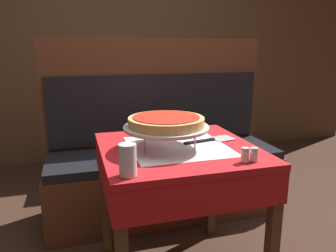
{
  "coord_description": "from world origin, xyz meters",
  "views": [
    {
      "loc": [
        -0.48,
        -1.45,
        1.2
      ],
      "look_at": [
        -0.06,
        -0.04,
        0.85
      ],
      "focal_mm": 35.0,
      "sensor_mm": 36.0,
      "label": 1
    }
  ],
  "objects_px": {
    "deep_dish_pizza": "(166,121)",
    "water_glass_near": "(128,160)",
    "booth_bench": "(163,165)",
    "pizza_pan_stand": "(166,128)",
    "dining_table_front": "(178,167)",
    "pizza_server": "(211,140)",
    "dining_table_rear": "(127,107)",
    "salt_shaker": "(245,155)",
    "condiment_caddy": "(124,92)",
    "pepper_shaker": "(254,154)"
  },
  "relations": [
    {
      "from": "pizza_pan_stand",
      "to": "booth_bench",
      "type": "bearing_deg",
      "value": 75.72
    },
    {
      "from": "dining_table_rear",
      "to": "salt_shaker",
      "type": "bearing_deg",
      "value": -84.96
    },
    {
      "from": "dining_table_rear",
      "to": "salt_shaker",
      "type": "relative_size",
      "value": 11.85
    },
    {
      "from": "pizza_server",
      "to": "salt_shaker",
      "type": "bearing_deg",
      "value": -89.39
    },
    {
      "from": "pepper_shaker",
      "to": "deep_dish_pizza",
      "type": "bearing_deg",
      "value": 137.19
    },
    {
      "from": "dining_table_front",
      "to": "pepper_shaker",
      "type": "height_order",
      "value": "pepper_shaker"
    },
    {
      "from": "dining_table_front",
      "to": "pizza_pan_stand",
      "type": "distance_m",
      "value": 0.22
    },
    {
      "from": "dining_table_rear",
      "to": "pizza_pan_stand",
      "type": "relative_size",
      "value": 1.81
    },
    {
      "from": "booth_bench",
      "to": "salt_shaker",
      "type": "bearing_deg",
      "value": -86.05
    },
    {
      "from": "dining_table_front",
      "to": "dining_table_rear",
      "type": "xyz_separation_m",
      "value": [
        0.03,
        1.68,
        0.01
      ]
    },
    {
      "from": "pepper_shaker",
      "to": "salt_shaker",
      "type": "bearing_deg",
      "value": 180.0
    },
    {
      "from": "pizza_server",
      "to": "condiment_caddy",
      "type": "bearing_deg",
      "value": 96.57
    },
    {
      "from": "deep_dish_pizza",
      "to": "pepper_shaker",
      "type": "bearing_deg",
      "value": -42.81
    },
    {
      "from": "pizza_pan_stand",
      "to": "water_glass_near",
      "type": "relative_size",
      "value": 3.31
    },
    {
      "from": "water_glass_near",
      "to": "pizza_pan_stand",
      "type": "bearing_deg",
      "value": 51.43
    },
    {
      "from": "dining_table_rear",
      "to": "pizza_server",
      "type": "bearing_deg",
      "value": -84.05
    },
    {
      "from": "salt_shaker",
      "to": "condiment_caddy",
      "type": "distance_m",
      "value": 2.01
    },
    {
      "from": "salt_shaker",
      "to": "pizza_server",
      "type": "bearing_deg",
      "value": 90.61
    },
    {
      "from": "water_glass_near",
      "to": "salt_shaker",
      "type": "xyz_separation_m",
      "value": [
        0.5,
        0.01,
        -0.03
      ]
    },
    {
      "from": "pizza_pan_stand",
      "to": "salt_shaker",
      "type": "bearing_deg",
      "value": -47.09
    },
    {
      "from": "dining_table_rear",
      "to": "deep_dish_pizza",
      "type": "relative_size",
      "value": 2.06
    },
    {
      "from": "water_glass_near",
      "to": "booth_bench",
      "type": "bearing_deg",
      "value": 67.86
    },
    {
      "from": "dining_table_front",
      "to": "dining_table_rear",
      "type": "distance_m",
      "value": 1.68
    },
    {
      "from": "dining_table_rear",
      "to": "pepper_shaker",
      "type": "xyz_separation_m",
      "value": [
        0.22,
        -1.97,
        0.13
      ]
    },
    {
      "from": "dining_table_rear",
      "to": "deep_dish_pizza",
      "type": "height_order",
      "value": "deep_dish_pizza"
    },
    {
      "from": "booth_bench",
      "to": "dining_table_rear",
      "type": "bearing_deg",
      "value": 96.25
    },
    {
      "from": "dining_table_front",
      "to": "pizza_server",
      "type": "bearing_deg",
      "value": 12.72
    },
    {
      "from": "dining_table_rear",
      "to": "salt_shaker",
      "type": "xyz_separation_m",
      "value": [
        0.17,
        -1.97,
        0.13
      ]
    },
    {
      "from": "booth_bench",
      "to": "water_glass_near",
      "type": "relative_size",
      "value": 13.45
    },
    {
      "from": "deep_dish_pizza",
      "to": "water_glass_near",
      "type": "height_order",
      "value": "deep_dish_pizza"
    },
    {
      "from": "pizza_pan_stand",
      "to": "dining_table_front",
      "type": "bearing_deg",
      "value": 9.64
    },
    {
      "from": "water_glass_near",
      "to": "pepper_shaker",
      "type": "distance_m",
      "value": 0.54
    },
    {
      "from": "pepper_shaker",
      "to": "condiment_caddy",
      "type": "height_order",
      "value": "condiment_caddy"
    },
    {
      "from": "pizza_pan_stand",
      "to": "deep_dish_pizza",
      "type": "distance_m",
      "value": 0.03
    },
    {
      "from": "dining_table_rear",
      "to": "pizza_pan_stand",
      "type": "distance_m",
      "value": 1.7
    },
    {
      "from": "dining_table_front",
      "to": "pizza_pan_stand",
      "type": "height_order",
      "value": "pizza_pan_stand"
    },
    {
      "from": "pizza_server",
      "to": "condiment_caddy",
      "type": "distance_m",
      "value": 1.67
    },
    {
      "from": "dining_table_rear",
      "to": "condiment_caddy",
      "type": "height_order",
      "value": "condiment_caddy"
    },
    {
      "from": "pizza_pan_stand",
      "to": "water_glass_near",
      "type": "distance_m",
      "value": 0.38
    },
    {
      "from": "pizza_server",
      "to": "water_glass_near",
      "type": "bearing_deg",
      "value": -144.77
    },
    {
      "from": "pizza_pan_stand",
      "to": "pepper_shaker",
      "type": "bearing_deg",
      "value": -42.81
    },
    {
      "from": "pepper_shaker",
      "to": "dining_table_front",
      "type": "bearing_deg",
      "value": 129.55
    },
    {
      "from": "dining_table_front",
      "to": "deep_dish_pizza",
      "type": "relative_size",
      "value": 2.07
    },
    {
      "from": "water_glass_near",
      "to": "condiment_caddy",
      "type": "xyz_separation_m",
      "value": [
        0.3,
        2.01,
        -0.02
      ]
    },
    {
      "from": "pizza_pan_stand",
      "to": "deep_dish_pizza",
      "type": "relative_size",
      "value": 1.14
    },
    {
      "from": "booth_bench",
      "to": "deep_dish_pizza",
      "type": "height_order",
      "value": "booth_bench"
    },
    {
      "from": "booth_bench",
      "to": "water_glass_near",
      "type": "bearing_deg",
      "value": -112.14
    },
    {
      "from": "deep_dish_pizza",
      "to": "water_glass_near",
      "type": "xyz_separation_m",
      "value": [
        -0.23,
        -0.29,
        -0.07
      ]
    },
    {
      "from": "condiment_caddy",
      "to": "booth_bench",
      "type": "bearing_deg",
      "value": -82.7
    },
    {
      "from": "condiment_caddy",
      "to": "water_glass_near",
      "type": "bearing_deg",
      "value": -98.56
    }
  ]
}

